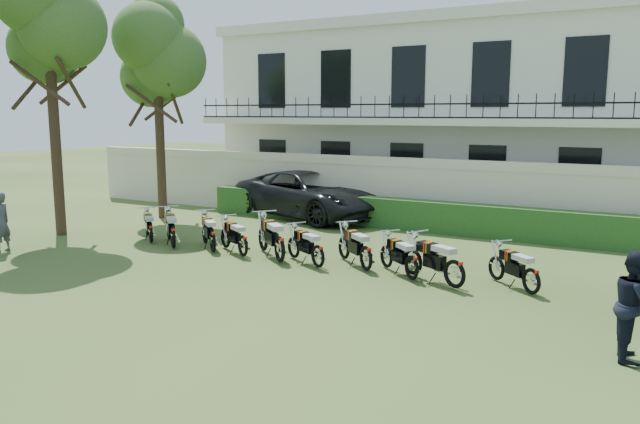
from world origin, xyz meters
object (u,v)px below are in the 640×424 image
at_px(tree_west_mid, 48,16).
at_px(motorcycle_2, 213,236).
at_px(officer_1, 636,306).
at_px(suv, 310,194).
at_px(motorcycle_1, 173,232).
at_px(motorcycle_9, 532,275).
at_px(motorcycle_6, 366,252).
at_px(tree_west_near, 157,53).
at_px(motorcycle_8, 455,267).
at_px(motorcycle_7, 412,262).
at_px(motorcycle_0, 151,229).
at_px(motorcycle_5, 318,251).
at_px(inspector, 0,222).
at_px(motorcycle_4, 280,243).
at_px(motorcycle_3, 243,241).

bearing_deg(tree_west_mid, motorcycle_2, 3.35).
bearing_deg(officer_1, suv, 43.84).
height_order(motorcycle_1, motorcycle_9, motorcycle_1).
bearing_deg(motorcycle_9, motorcycle_6, 128.72).
distance_m(tree_west_near, motorcycle_8, 13.86).
bearing_deg(suv, motorcycle_2, -157.69).
height_order(motorcycle_7, motorcycle_9, motorcycle_7).
bearing_deg(motorcycle_9, motorcycle_0, 130.26).
bearing_deg(motorcycle_2, motorcycle_5, -50.94).
xyz_separation_m(tree_west_near, inspector, (0.18, -6.47, -5.05)).
height_order(motorcycle_4, motorcycle_6, motorcycle_4).
height_order(tree_west_mid, motorcycle_6, tree_west_mid).
xyz_separation_m(motorcycle_5, motorcycle_8, (3.49, -0.11, 0.05)).
relative_size(tree_west_mid, motorcycle_1, 5.88).
bearing_deg(tree_west_mid, tree_west_near, 82.87).
distance_m(tree_west_mid, motorcycle_6, 12.06).
xyz_separation_m(tree_west_near, motorcycle_9, (13.72, -3.50, -5.45)).
bearing_deg(motorcycle_7, motorcycle_3, 128.41).
height_order(motorcycle_0, inspector, inspector).
xyz_separation_m(motorcycle_1, motorcycle_7, (7.06, 0.20, -0.04)).
distance_m(motorcycle_1, motorcycle_8, 8.13).
relative_size(tree_west_mid, motorcycle_2, 5.98).
bearing_deg(motorcycle_7, officer_1, -80.97).
distance_m(motorcycle_6, motorcycle_8, 2.38).
relative_size(motorcycle_4, motorcycle_9, 1.23).
distance_m(suv, inspector, 10.20).
height_order(motorcycle_3, inspector, inspector).
bearing_deg(motorcycle_9, suv, 95.49).
bearing_deg(motorcycle_3, tree_west_mid, 122.69).
relative_size(motorcycle_1, motorcycle_5, 0.93).
xyz_separation_m(motorcycle_7, officer_1, (4.70, -2.62, 0.42)).
xyz_separation_m(motorcycle_3, motorcycle_9, (7.39, 0.18, -0.01)).
xyz_separation_m(motorcycle_8, officer_1, (3.63, -2.42, 0.37)).
bearing_deg(motorcycle_0, tree_west_near, 78.72).
bearing_deg(motorcycle_3, officer_1, -75.38).
height_order(motorcycle_4, motorcycle_7, motorcycle_4).
xyz_separation_m(motorcycle_5, motorcycle_7, (2.43, 0.09, -0.00)).
xyz_separation_m(motorcycle_0, officer_1, (12.89, -2.71, 0.44)).
bearing_deg(motorcycle_8, motorcycle_3, 115.32).
bearing_deg(motorcycle_9, inspector, 142.20).
height_order(motorcycle_6, suv, suv).
bearing_deg(inspector, suv, 145.15).
relative_size(motorcycle_1, motorcycle_4, 0.87).
xyz_separation_m(tree_west_near, motorcycle_6, (9.83, -3.43, -5.41)).
bearing_deg(motorcycle_9, motorcycle_5, 132.71).
relative_size(motorcycle_6, motorcycle_7, 1.06).
distance_m(motorcycle_2, motorcycle_8, 6.88).
bearing_deg(motorcycle_8, motorcycle_4, 115.55).
xyz_separation_m(tree_west_mid, suv, (5.14, 6.70, -5.81)).
relative_size(motorcycle_3, motorcycle_4, 0.93).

